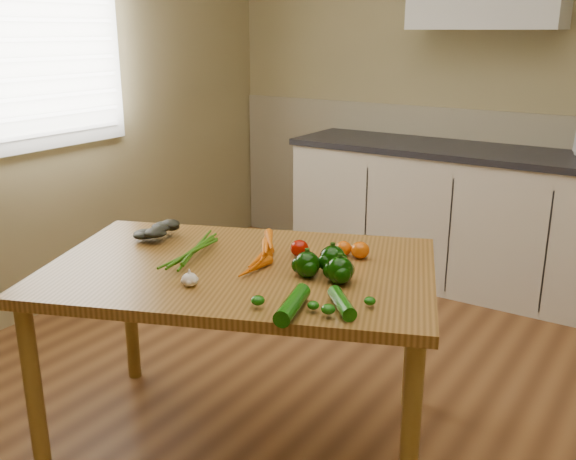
% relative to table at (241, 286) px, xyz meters
% --- Properties ---
extents(room, '(4.04, 5.04, 2.64)m').
position_rel_table_xyz_m(room, '(0.26, 0.13, 0.57)').
color(room, brown).
rests_on(room, ground).
extents(counter_run, '(2.84, 0.64, 1.14)m').
position_rel_table_xyz_m(counter_run, '(0.47, 2.14, -0.22)').
color(counter_run, beige).
rests_on(counter_run, ground).
extents(window_blinds, '(0.08, 0.98, 1.18)m').
position_rel_table_xyz_m(window_blinds, '(-1.70, 0.55, 0.87)').
color(window_blinds, silver).
rests_on(window_blinds, room).
extents(table, '(1.66, 1.38, 0.76)m').
position_rel_table_xyz_m(table, '(0.00, 0.00, 0.00)').
color(table, olive).
rests_on(table, ground).
extents(carrot_bunch, '(0.32, 0.29, 0.07)m').
position_rel_table_xyz_m(carrot_bunch, '(-0.02, 0.03, 0.12)').
color(carrot_bunch, '#DE6205').
rests_on(carrot_bunch, table).
extents(leafy_greens, '(0.20, 0.18, 0.10)m').
position_rel_table_xyz_m(leafy_greens, '(-0.49, 0.06, 0.14)').
color(leafy_greens, black).
rests_on(leafy_greens, table).
extents(garlic_bulb, '(0.06, 0.06, 0.05)m').
position_rel_table_xyz_m(garlic_bulb, '(-0.02, -0.26, 0.11)').
color(garlic_bulb, white).
rests_on(garlic_bulb, table).
extents(pepper_a, '(0.09, 0.09, 0.09)m').
position_rel_table_xyz_m(pepper_a, '(0.27, 0.04, 0.13)').
color(pepper_a, black).
rests_on(pepper_a, table).
extents(pepper_b, '(0.10, 0.10, 0.10)m').
position_rel_table_xyz_m(pepper_b, '(0.32, 0.13, 0.13)').
color(pepper_b, black).
rests_on(pepper_b, table).
extents(pepper_c, '(0.10, 0.10, 0.10)m').
position_rel_table_xyz_m(pepper_c, '(0.40, 0.04, 0.13)').
color(pepper_c, black).
rests_on(pepper_c, table).
extents(tomato_a, '(0.07, 0.07, 0.07)m').
position_rel_table_xyz_m(tomato_a, '(0.13, 0.20, 0.12)').
color(tomato_a, '#980E02').
rests_on(tomato_a, table).
extents(tomato_b, '(0.06, 0.06, 0.06)m').
position_rel_table_xyz_m(tomato_b, '(0.27, 0.31, 0.11)').
color(tomato_b, '#D95605').
rests_on(tomato_b, table).
extents(tomato_c, '(0.07, 0.07, 0.07)m').
position_rel_table_xyz_m(tomato_c, '(0.34, 0.31, 0.12)').
color(tomato_c, '#D95605').
rests_on(tomato_c, table).
extents(zucchini_a, '(0.16, 0.16, 0.05)m').
position_rel_table_xyz_m(zucchini_a, '(0.51, -0.15, 0.11)').
color(zucchini_a, '#0F4C08').
rests_on(zucchini_a, table).
extents(zucchini_b, '(0.12, 0.23, 0.06)m').
position_rel_table_xyz_m(zucchini_b, '(0.39, -0.25, 0.11)').
color(zucchini_b, '#0F4C08').
rests_on(zucchini_b, table).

